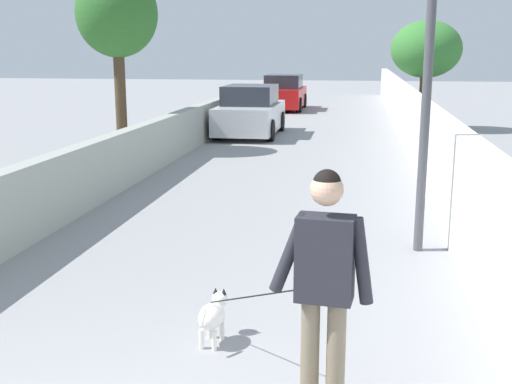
# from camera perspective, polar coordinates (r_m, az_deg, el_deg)

# --- Properties ---
(ground_plane) EXTENTS (80.00, 80.00, 0.00)m
(ground_plane) POSITION_cam_1_polar(r_m,az_deg,el_deg) (16.91, 3.83, 3.73)
(ground_plane) COLOR gray
(wall_left) EXTENTS (48.00, 0.30, 1.08)m
(wall_left) POSITION_cam_1_polar(r_m,az_deg,el_deg) (15.44, -7.78, 4.82)
(wall_left) COLOR #999E93
(wall_left) RESTS_ON ground
(fence_right) EXTENTS (48.00, 0.30, 1.54)m
(fence_right) POSITION_cam_1_polar(r_m,az_deg,el_deg) (14.81, 14.51, 5.10)
(fence_right) COLOR white
(fence_right) RESTS_ON ground
(tree_left_near) EXTENTS (2.03, 2.03, 4.56)m
(tree_left_near) POSITION_cam_1_polar(r_m,az_deg,el_deg) (16.78, -12.35, 15.17)
(tree_left_near) COLOR #473523
(tree_left_near) RESTS_ON ground
(tree_right_mid) EXTENTS (2.26, 2.26, 3.54)m
(tree_right_mid) POSITION_cam_1_polar(r_m,az_deg,el_deg) (21.73, 14.99, 12.18)
(tree_right_mid) COLOR brown
(tree_right_mid) RESTS_ON ground
(lamp_post) EXTENTS (0.36, 0.36, 3.89)m
(lamp_post) POSITION_cam_1_polar(r_m,az_deg,el_deg) (8.36, 15.28, 12.90)
(lamp_post) COLOR #4C4C51
(lamp_post) RESTS_ON ground
(person_skateboarder) EXTENTS (0.26, 0.72, 1.76)m
(person_skateboarder) POSITION_cam_1_polar(r_m,az_deg,el_deg) (4.31, 6.17, -7.48)
(person_skateboarder) COLOR #726651
(person_skateboarder) RESTS_ON skateboard
(dog) EXTENTS (1.45, 1.18, 1.06)m
(dog) POSITION_cam_1_polar(r_m,az_deg,el_deg) (5.84, -3.83, -10.85)
(dog) COLOR white
(dog) RESTS_ON ground
(car_near) EXTENTS (3.94, 1.80, 1.54)m
(car_near) POSITION_cam_1_polar(r_m,az_deg,el_deg) (19.84, -0.52, 7.15)
(car_near) COLOR silver
(car_near) RESTS_ON ground
(car_far) EXTENTS (3.94, 1.80, 1.54)m
(car_far) POSITION_cam_1_polar(r_m,az_deg,el_deg) (28.56, 2.50, 8.80)
(car_far) COLOR #B71414
(car_far) RESTS_ON ground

